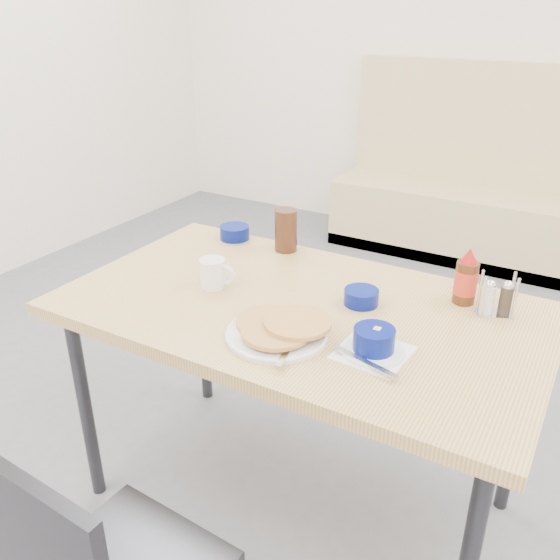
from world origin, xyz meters
The scene contains 12 objects.
ground centered at (0.00, 0.00, 0.00)m, with size 6.00×6.00×0.00m, color slate.
wall_back centered at (0.00, 2.97, 1.40)m, with size 5.00×0.06×2.80m, color white.
booth_bench centered at (0.00, 2.78, 0.35)m, with size 1.90×0.56×1.22m.
dining_table centered at (0.00, 0.25, 0.70)m, with size 1.40×0.80×0.76m.
pancake_plate centered at (0.04, 0.06, 0.78)m, with size 0.27×0.28×0.05m.
coffee_mug centered at (-0.29, 0.22, 0.81)m, with size 0.12×0.08×0.09m.
grits_setting centered at (0.29, 0.11, 0.79)m, with size 0.19×0.19×0.07m.
creamer_bowl centered at (-0.46, 0.59, 0.78)m, with size 0.11×0.11×0.05m.
butter_bowl centered at (0.15, 0.34, 0.78)m, with size 0.10×0.10×0.05m.
amber_tumbler centered at (-0.24, 0.59, 0.84)m, with size 0.08×0.08×0.15m, color #3C2013.
condiment_caddy centered at (0.51, 0.48, 0.80)m, with size 0.12×0.10×0.12m.
syrup_bottle centered at (0.41, 0.50, 0.83)m, with size 0.07×0.07×0.17m.
Camera 1 is at (0.72, -1.11, 1.57)m, focal length 38.00 mm.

